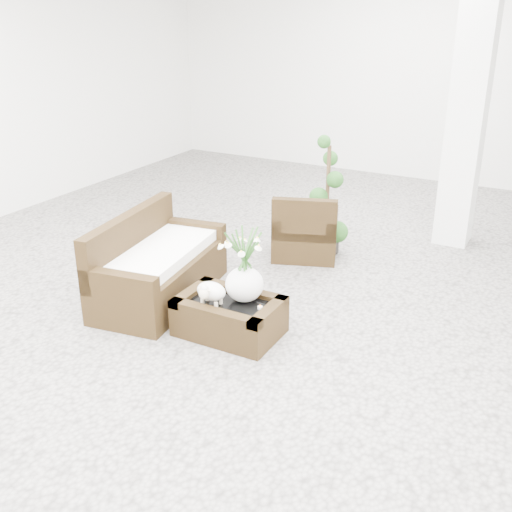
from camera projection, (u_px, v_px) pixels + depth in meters
The scene contains 9 objects.
ground at pixel (261, 312), 5.98m from camera, with size 11.00×11.00×0.00m, color gray.
column at pixel (470, 98), 7.04m from camera, with size 0.40×0.40×3.50m, color white.
coffee_table at pixel (229, 318), 5.53m from camera, with size 0.90×0.60×0.31m, color #35240F.
sheep_figurine at pixel (211, 293), 5.40m from camera, with size 0.28×0.23×0.21m, color white.
planter_narcissus at pixel (244, 259), 5.35m from camera, with size 0.44×0.44×0.80m, color white, non-canonical shape.
tealight at pixel (260, 307), 5.35m from camera, with size 0.04×0.04×0.03m, color white.
armchair at pixel (306, 224), 7.16m from camera, with size 0.72×0.69×0.77m, color #35240F.
loveseat at pixel (159, 258), 6.11m from camera, with size 1.59×0.76×0.85m, color #35240F.
topiary at pixel (327, 196), 7.14m from camera, with size 0.37×0.37×1.37m, color #1C4516, non-canonical shape.
Camera 1 is at (2.49, -4.68, 2.80)m, focal length 43.39 mm.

